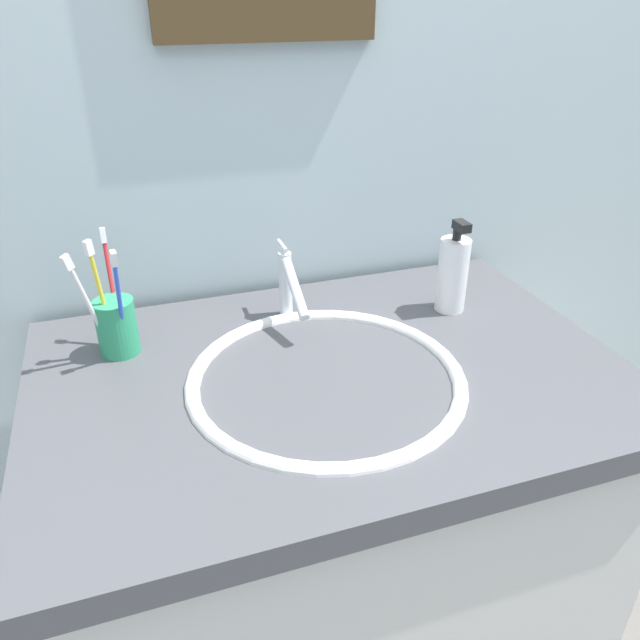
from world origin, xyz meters
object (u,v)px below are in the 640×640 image
object	(u,v)px
toothbrush_blue	(119,298)
toothbrush_white	(87,301)
toothbrush_red	(111,280)
soap_dispenser	(453,274)
toothbrush_yellow	(100,291)
faucet	(289,284)
toothbrush_cup	(117,327)

from	to	relation	value
toothbrush_blue	toothbrush_white	bearing A→B (deg)	164.07
toothbrush_red	soap_dispenser	bearing A→B (deg)	-7.12
toothbrush_yellow	soap_dispenser	world-z (taller)	toothbrush_yellow
toothbrush_yellow	soap_dispenser	xyz separation A→B (m)	(0.61, -0.03, -0.05)
faucet	toothbrush_blue	bearing A→B (deg)	-169.30
toothbrush_blue	soap_dispenser	size ratio (longest dim) A/B	1.11
toothbrush_yellow	soap_dispenser	bearing A→B (deg)	-2.77
toothbrush_cup	toothbrush_red	xyz separation A→B (m)	(0.00, 0.04, 0.07)
toothbrush_blue	toothbrush_yellow	world-z (taller)	toothbrush_yellow
toothbrush_cup	toothbrush_red	distance (m)	0.08
faucet	toothbrush_cup	distance (m)	0.30
toothbrush_yellow	toothbrush_red	bearing A→B (deg)	69.46
toothbrush_cup	toothbrush_blue	bearing A→B (deg)	-70.98
toothbrush_cup	soap_dispenser	size ratio (longest dim) A/B	0.54
toothbrush_cup	toothbrush_white	world-z (taller)	toothbrush_white
toothbrush_white	soap_dispenser	world-z (taller)	toothbrush_white
toothbrush_white	toothbrush_cup	bearing A→B (deg)	32.24
toothbrush_white	faucet	bearing A→B (deg)	6.89
toothbrush_red	toothbrush_cup	bearing A→B (deg)	-93.73
faucet	toothbrush_cup	xyz separation A→B (m)	(-0.30, -0.02, -0.02)
toothbrush_cup	toothbrush_yellow	world-z (taller)	toothbrush_yellow
faucet	toothbrush_yellow	bearing A→B (deg)	-175.24
toothbrush_white	soap_dispenser	xyz separation A→B (m)	(0.63, -0.02, -0.04)
toothbrush_white	toothbrush_yellow	bearing A→B (deg)	33.90
faucet	toothbrush_cup	bearing A→B (deg)	-176.57
faucet	toothbrush_yellow	distance (m)	0.32
toothbrush_yellow	toothbrush_white	bearing A→B (deg)	-146.10
toothbrush_cup	toothbrush_yellow	distance (m)	0.07
toothbrush_blue	toothbrush_white	size ratio (longest dim) A/B	1.03
toothbrush_cup	toothbrush_yellow	size ratio (longest dim) A/B	0.47
faucet	soap_dispenser	size ratio (longest dim) A/B	0.91
toothbrush_cup	toothbrush_blue	distance (m)	0.08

